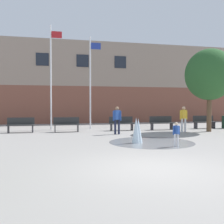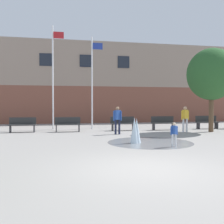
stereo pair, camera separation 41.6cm
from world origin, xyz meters
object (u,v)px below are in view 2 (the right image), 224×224
at_px(park_bench_center, 123,123).
at_px(adult_near_bench, 117,118).
at_px(adult_watching, 185,117).
at_px(park_bench_under_left_flagpole, 68,124).
at_px(park_bench_far_right, 207,122).
at_px(park_bench_near_trashcan, 163,123).
at_px(flagpole_right, 93,80).
at_px(street_tree_near_building, 212,74).
at_px(child_running, 174,133).
at_px(park_bench_left_of_flagpoles, 23,124).
at_px(flagpole_left, 53,74).

bearing_deg(park_bench_center, adult_near_bench, -110.93).
xyz_separation_m(adult_near_bench, adult_watching, (4.30, 0.26, 0.00)).
distance_m(park_bench_under_left_flagpole, park_bench_far_right, 9.70).
height_order(park_bench_near_trashcan, flagpole_right, flagpole_right).
bearing_deg(park_bench_center, park_bench_under_left_flagpole, -177.53).
height_order(flagpole_right, street_tree_near_building, flagpole_right).
relative_size(park_bench_center, flagpole_right, 0.25).
height_order(park_bench_near_trashcan, adult_watching, adult_watching).
bearing_deg(park_bench_far_right, street_tree_near_building, -114.46).
relative_size(adult_near_bench, child_running, 1.61).
bearing_deg(park_bench_near_trashcan, child_running, -108.51).
relative_size(park_bench_left_of_flagpoles, park_bench_center, 1.00).
bearing_deg(park_bench_far_right, flagpole_right, 169.15).
bearing_deg(park_bench_far_right, park_bench_left_of_flagpoles, -179.92).
relative_size(flagpole_right, street_tree_near_building, 1.24).
height_order(child_running, flagpole_right, flagpole_right).
relative_size(park_bench_left_of_flagpoles, adult_near_bench, 1.01).
bearing_deg(adult_watching, park_bench_left_of_flagpoles, -37.82).
bearing_deg(park_bench_under_left_flagpole, park_bench_far_right, 1.42).
bearing_deg(park_bench_near_trashcan, street_tree_near_building, -36.20).
distance_m(park_bench_left_of_flagpoles, flagpole_right, 5.61).
relative_size(park_bench_under_left_flagpole, park_bench_center, 1.00).
height_order(park_bench_center, adult_watching, adult_watching).
relative_size(park_bench_under_left_flagpole, adult_near_bench, 1.01).
bearing_deg(park_bench_left_of_flagpoles, park_bench_under_left_flagpole, -4.64).
height_order(park_bench_center, adult_near_bench, adult_near_bench).
xyz_separation_m(park_bench_near_trashcan, flagpole_right, (-4.57, 1.73, 2.97)).
bearing_deg(park_bench_center, park_bench_left_of_flagpoles, 179.39).
distance_m(park_bench_far_right, adult_near_bench, 7.29).
xyz_separation_m(park_bench_center, street_tree_near_building, (5.21, -1.91, 3.10)).
relative_size(park_bench_near_trashcan, park_bench_far_right, 1.00).
relative_size(park_bench_left_of_flagpoles, flagpole_left, 0.23).
height_order(flagpole_left, flagpole_right, flagpole_left).
bearing_deg(park_bench_far_right, park_bench_center, -179.20).
bearing_deg(adult_watching, flagpole_left, -50.18).
bearing_deg(flagpole_right, adult_watching, -33.28).
bearing_deg(flagpole_right, child_running, -74.96).
distance_m(park_bench_far_right, adult_watching, 3.31).
relative_size(park_bench_center, adult_near_bench, 1.01).
height_order(adult_near_bench, street_tree_near_building, street_tree_near_building).
height_order(park_bench_left_of_flagpoles, flagpole_right, flagpole_right).
bearing_deg(flagpole_left, street_tree_near_building, -19.93).
bearing_deg(park_bench_near_trashcan, adult_near_bench, -150.73).
height_order(park_bench_center, park_bench_near_trashcan, same).
bearing_deg(park_bench_left_of_flagpoles, street_tree_near_building, -9.75).
bearing_deg(street_tree_near_building, flagpole_left, 160.07).
height_order(park_bench_left_of_flagpoles, child_running, child_running).
distance_m(park_bench_center, adult_near_bench, 2.32).
height_order(park_bench_left_of_flagpoles, adult_watching, adult_watching).
bearing_deg(flagpole_left, park_bench_near_trashcan, -13.40).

